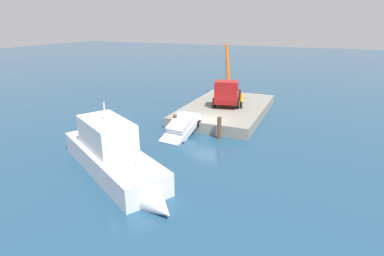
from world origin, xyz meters
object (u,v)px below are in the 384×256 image
at_px(dock_worker, 241,100).
at_px(moored_yacht, 120,168).
at_px(crane_truck, 227,92).
at_px(salvaged_car, 181,128).

distance_m(dock_worker, moored_yacht, 15.99).
height_order(crane_truck, salvaged_car, crane_truck).
relative_size(crane_truck, dock_worker, 6.09).
distance_m(crane_truck, salvaged_car, 8.58).
distance_m(crane_truck, moored_yacht, 16.74).
relative_size(dock_worker, salvaged_car, 0.38).
relative_size(crane_truck, moored_yacht, 0.84).
bearing_deg(dock_worker, salvaged_car, -25.18).
relative_size(dock_worker, moored_yacht, 0.14).
distance_m(dock_worker, salvaged_car, 8.06).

